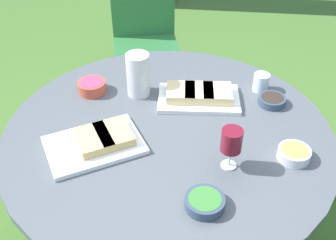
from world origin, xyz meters
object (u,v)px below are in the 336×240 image
object	(u,v)px
dining_table	(168,146)
water_pitcher	(138,75)
chair_near_right	(145,35)
wine_glass	(231,141)

from	to	relation	value
dining_table	water_pitcher	bearing A→B (deg)	75.98
chair_near_right	dining_table	bearing A→B (deg)	-122.86
water_pitcher	wine_glass	size ratio (longest dim) A/B	1.19
water_pitcher	wine_glass	bearing A→B (deg)	-92.99
dining_table	chair_near_right	bearing A→B (deg)	57.14
chair_near_right	water_pitcher	size ratio (longest dim) A/B	4.28
dining_table	water_pitcher	xyz separation A→B (m)	(0.08, 0.31, 0.19)
chair_near_right	water_pitcher	world-z (taller)	water_pitcher
dining_table	water_pitcher	distance (m)	0.37
dining_table	wine_glass	size ratio (longest dim) A/B	8.02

